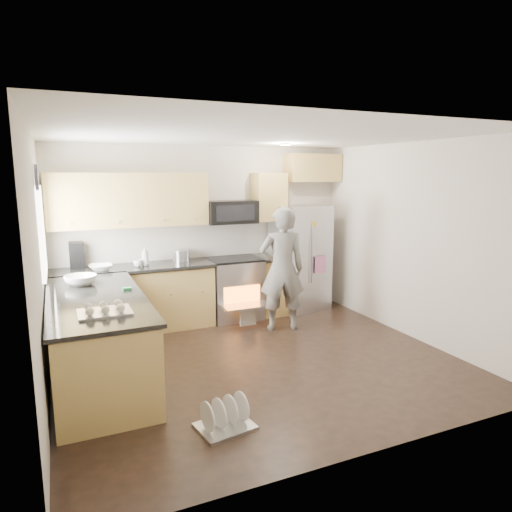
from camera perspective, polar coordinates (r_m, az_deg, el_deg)
name	(u,v)px	position (r m, az deg, el deg)	size (l,w,h in m)	color
ground	(258,361)	(5.53, 0.30, -13.04)	(4.50, 4.50, 0.00)	black
room_shell	(255,220)	(5.11, -0.13, 4.50)	(4.54, 4.04, 2.62)	beige
back_cabinet_run	(172,260)	(6.67, -10.49, -0.49)	(4.45, 0.64, 2.50)	tan
peninsula	(98,338)	(5.19, -19.10, -9.70)	(0.96, 2.36, 1.04)	tan
stove_range	(234,275)	(6.94, -2.76, -2.33)	(0.76, 0.97, 1.79)	#B7B7BC
refrigerator	(300,258)	(7.40, 5.54, -0.25)	(0.93, 0.78, 1.69)	#B7B7BC
person	(282,269)	(6.39, 3.27, -1.66)	(0.63, 0.42, 1.74)	slate
dish_rack	(225,420)	(4.22, -3.91, -19.74)	(0.52, 0.44, 0.29)	#B7B7BC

